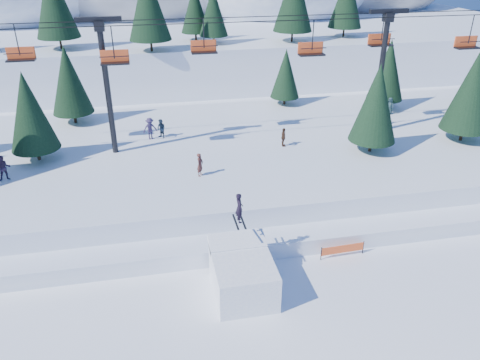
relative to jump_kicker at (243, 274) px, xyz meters
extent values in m
plane|color=white|center=(1.84, -2.55, -1.21)|extent=(160.00, 160.00, 0.00)
cube|color=white|center=(1.84, 15.45, 0.04)|extent=(70.00, 22.00, 2.50)
cube|color=white|center=(1.84, 5.45, -0.66)|extent=(70.00, 6.00, 1.10)
cube|color=white|center=(1.84, 65.45, 1.79)|extent=(110.00, 60.00, 6.00)
cylinder|color=black|center=(-3.36, 36.63, 5.45)|extent=(0.26, 0.26, 1.31)
cone|color=#16321C|center=(-3.36, 36.63, 10.12)|extent=(4.86, 4.86, 8.04)
cylinder|color=black|center=(4.47, 39.76, 5.28)|extent=(0.26, 0.26, 0.97)
cone|color=#16321C|center=(4.47, 39.76, 8.75)|extent=(3.61, 3.61, 5.97)
cylinder|color=black|center=(14.49, 39.12, 5.46)|extent=(0.26, 0.26, 1.34)
cylinder|color=black|center=(-13.93, 40.08, 5.46)|extent=(0.26, 0.26, 1.34)
cone|color=#16321C|center=(-13.93, 40.08, 10.25)|extent=(4.98, 4.98, 8.23)
cylinder|color=black|center=(22.38, 41.18, 5.39)|extent=(0.26, 0.26, 1.20)
cylinder|color=black|center=(2.51, 42.46, 5.29)|extent=(0.26, 0.26, 0.99)
cone|color=#16321C|center=(2.51, 42.46, 8.82)|extent=(3.67, 3.67, 6.07)
cube|color=white|center=(0.00, -0.13, -0.12)|extent=(3.21, 3.96, 2.17)
cube|color=white|center=(0.00, 1.57, 1.01)|extent=(3.21, 1.39, 0.77)
imported|color=black|center=(0.10, 1.47, 3.33)|extent=(0.48, 0.67, 1.73)
cube|color=black|center=(-0.10, 1.47, 2.45)|extent=(0.11, 1.65, 0.03)
cube|color=black|center=(0.30, 1.47, 2.45)|extent=(0.11, 1.65, 0.03)
cylinder|color=black|center=(-7.16, 15.45, 6.29)|extent=(0.44, 0.44, 10.00)
cube|color=black|center=(-7.16, 15.45, 11.39)|extent=(3.20, 0.35, 0.35)
cube|color=black|center=(-7.16, 15.45, 10.94)|extent=(0.70, 0.70, 0.70)
cylinder|color=black|center=(14.84, 15.45, 6.29)|extent=(0.44, 0.44, 10.00)
cube|color=black|center=(14.84, 15.45, 11.39)|extent=(3.20, 0.35, 0.35)
cube|color=black|center=(14.84, 15.45, 10.94)|extent=(0.70, 0.70, 0.70)
cylinder|color=black|center=(3.84, 14.25, 11.09)|extent=(46.00, 0.06, 0.06)
cylinder|color=black|center=(3.84, 16.65, 11.09)|extent=(46.00, 0.06, 0.06)
cylinder|color=black|center=(-13.06, 16.65, 9.99)|extent=(0.08, 0.08, 2.20)
cube|color=black|center=(-13.06, 16.65, 8.54)|extent=(2.00, 0.75, 0.12)
cube|color=#FF5924|center=(-13.06, 17.03, 8.99)|extent=(2.00, 0.10, 0.85)
cylinder|color=black|center=(-13.06, 16.30, 9.09)|extent=(2.00, 0.06, 0.06)
cylinder|color=black|center=(-6.30, 14.25, 9.99)|extent=(0.08, 0.08, 2.20)
cube|color=black|center=(-6.30, 14.25, 8.54)|extent=(2.00, 0.75, 0.12)
cube|color=#FF5924|center=(-6.30, 14.63, 8.99)|extent=(2.00, 0.10, 0.85)
cylinder|color=black|center=(-6.30, 13.90, 9.09)|extent=(2.00, 0.06, 0.06)
cylinder|color=black|center=(0.35, 16.65, 9.99)|extent=(0.08, 0.08, 2.20)
cube|color=black|center=(0.35, 16.65, 8.54)|extent=(2.00, 0.75, 0.12)
cube|color=#FF5924|center=(0.35, 17.03, 8.99)|extent=(2.00, 0.10, 0.85)
cylinder|color=black|center=(0.35, 16.30, 9.09)|extent=(2.00, 0.06, 0.06)
cylinder|color=black|center=(8.27, 14.25, 9.99)|extent=(0.08, 0.08, 2.20)
cube|color=black|center=(8.27, 14.25, 8.54)|extent=(2.00, 0.75, 0.12)
cube|color=#FF5924|center=(8.27, 14.63, 8.99)|extent=(2.00, 0.10, 0.85)
cylinder|color=black|center=(8.27, 13.90, 9.09)|extent=(2.00, 0.06, 0.06)
cylinder|color=black|center=(15.13, 16.65, 9.99)|extent=(0.08, 0.08, 2.20)
cube|color=black|center=(15.13, 16.65, 8.54)|extent=(2.00, 0.75, 0.12)
cube|color=#FF5924|center=(15.13, 17.03, 8.99)|extent=(2.00, 0.10, 0.85)
cylinder|color=black|center=(15.13, 16.30, 9.09)|extent=(2.00, 0.06, 0.06)
cylinder|color=black|center=(21.53, 14.25, 9.99)|extent=(0.08, 0.08, 2.20)
cube|color=black|center=(21.53, 14.25, 8.54)|extent=(2.00, 0.75, 0.12)
cube|color=#FF5924|center=(21.53, 14.63, 8.99)|extent=(2.00, 0.10, 0.85)
cylinder|color=black|center=(21.53, 13.90, 9.09)|extent=(2.00, 0.06, 0.06)
cylinder|color=black|center=(21.26, 12.25, 1.81)|extent=(0.26, 0.26, 1.04)
cone|color=#16321C|center=(21.26, 12.25, 5.54)|extent=(3.88, 3.88, 6.41)
cylinder|color=black|center=(25.73, 16.41, 1.83)|extent=(0.26, 0.26, 1.07)
cylinder|color=black|center=(28.71, 20.14, 1.89)|extent=(0.26, 0.26, 1.20)
cylinder|color=black|center=(18.85, 21.60, 1.77)|extent=(0.26, 0.26, 0.95)
cone|color=#16321C|center=(18.85, 21.60, 5.15)|extent=(3.52, 3.52, 5.82)
cylinder|color=black|center=(-11.04, 23.21, 1.78)|extent=(0.26, 0.26, 0.98)
cone|color=#16321C|center=(-11.04, 23.21, 5.29)|extent=(3.65, 3.65, 6.03)
cylinder|color=black|center=(9.44, 24.64, 1.69)|extent=(0.26, 0.26, 0.79)
cone|color=#16321C|center=(9.44, 24.64, 4.50)|extent=(2.93, 2.93, 4.84)
cylinder|color=black|center=(-12.86, 15.07, 1.77)|extent=(0.26, 0.26, 0.96)
cone|color=#16321C|center=(-12.86, 15.07, 5.19)|extent=(3.55, 3.55, 5.87)
cylinder|color=black|center=(12.75, 11.62, 1.78)|extent=(0.26, 0.26, 0.98)
cone|color=#16321C|center=(12.75, 11.62, 5.28)|extent=(3.63, 3.63, 6.01)
imported|color=#352A4E|center=(-4.32, 17.69, 2.23)|extent=(1.34, 0.96, 1.87)
imported|color=#20373A|center=(18.53, 19.68, 2.12)|extent=(0.91, 0.95, 1.65)
imported|color=#3E281B|center=(6.25, 13.96, 2.07)|extent=(0.42, 0.93, 1.55)
imported|color=#34253D|center=(-14.50, 11.90, 2.21)|extent=(1.04, 0.90, 1.84)
imported|color=#502924|center=(-1.05, 9.94, 2.14)|extent=(0.67, 0.74, 1.70)
imported|color=#293B4D|center=(-3.40, 17.78, 2.11)|extent=(1.14, 1.20, 1.63)
cylinder|color=black|center=(5.28, 1.90, -0.76)|extent=(0.06, 0.06, 0.90)
cylinder|color=black|center=(8.08, 2.03, -0.76)|extent=(0.06, 0.06, 0.90)
cube|color=#FF5924|center=(6.68, 1.97, -0.66)|extent=(2.80, 0.16, 0.55)
cylinder|color=black|center=(8.94, 2.68, -0.76)|extent=(0.06, 0.06, 0.90)
cylinder|color=black|center=(11.64, 3.42, -0.76)|extent=(0.06, 0.06, 0.90)
cube|color=#FF5924|center=(10.29, 3.05, -0.66)|extent=(2.71, 0.77, 0.55)
camera|label=1|loc=(-4.17, -20.01, 16.18)|focal=35.00mm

